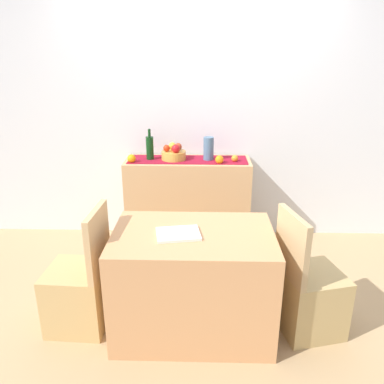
{
  "coord_description": "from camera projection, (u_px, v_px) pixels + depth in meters",
  "views": [
    {
      "loc": [
        0.04,
        -2.69,
        1.88
      ],
      "look_at": [
        -0.04,
        0.38,
        0.74
      ],
      "focal_mm": 36.21,
      "sensor_mm": 36.0,
      "label": 1
    }
  ],
  "objects": [
    {
      "name": "orange_loose_end",
      "position": [
        219.0,
        159.0,
        3.6
      ],
      "size": [
        0.08,
        0.08,
        0.08
      ],
      "primitive_type": "sphere",
      "color": "orange",
      "rests_on": "sideboard_console"
    },
    {
      "name": "ground_plane",
      "position": [
        196.0,
        294.0,
        3.18
      ],
      "size": [
        6.4,
        6.4,
        0.02
      ],
      "primitive_type": "cube",
      "color": "tan",
      "rests_on": "ground"
    },
    {
      "name": "chair_near_window",
      "position": [
        80.0,
        292.0,
        2.73
      ],
      "size": [
        0.42,
        0.42,
        0.9
      ],
      "color": "tan",
      "rests_on": "ground"
    },
    {
      "name": "sideboard_console",
      "position": [
        188.0,
        202.0,
        3.89
      ],
      "size": [
        1.21,
        0.42,
        0.87
      ],
      "primitive_type": "cube",
      "color": "tan",
      "rests_on": "ground"
    },
    {
      "name": "apple_right",
      "position": [
        176.0,
        149.0,
        3.64
      ],
      "size": [
        0.08,
        0.08,
        0.08
      ],
      "primitive_type": "sphere",
      "color": "red",
      "rests_on": "fruit_bowl"
    },
    {
      "name": "dining_table",
      "position": [
        193.0,
        281.0,
        2.68
      ],
      "size": [
        1.08,
        0.71,
        0.74
      ],
      "primitive_type": "cube",
      "color": "tan",
      "rests_on": "ground"
    },
    {
      "name": "chair_by_corner",
      "position": [
        308.0,
        296.0,
        2.69
      ],
      "size": [
        0.49,
        0.49,
        0.9
      ],
      "color": "tan",
      "rests_on": "ground"
    },
    {
      "name": "room_wall_rear",
      "position": [
        198.0,
        106.0,
        3.81
      ],
      "size": [
        6.4,
        0.06,
        2.7
      ],
      "primitive_type": "cube",
      "color": "silver",
      "rests_on": "ground"
    },
    {
      "name": "apple_front",
      "position": [
        178.0,
        147.0,
        3.73
      ],
      "size": [
        0.07,
        0.07,
        0.07
      ],
      "primitive_type": "sphere",
      "color": "#A83A1F",
      "rests_on": "fruit_bowl"
    },
    {
      "name": "apple_rear",
      "position": [
        167.0,
        148.0,
        3.69
      ],
      "size": [
        0.07,
        0.07,
        0.07
      ],
      "primitive_type": "sphere",
      "color": "red",
      "rests_on": "fruit_bowl"
    },
    {
      "name": "table_runner",
      "position": [
        188.0,
        160.0,
        3.73
      ],
      "size": [
        1.14,
        0.32,
        0.01
      ],
      "primitive_type": "cube",
      "color": "maroon",
      "rests_on": "sideboard_console"
    },
    {
      "name": "ceramic_vase",
      "position": [
        209.0,
        149.0,
        3.69
      ],
      "size": [
        0.1,
        0.1,
        0.22
      ],
      "primitive_type": "cylinder",
      "color": "slate",
      "rests_on": "sideboard_console"
    },
    {
      "name": "wine_bottle",
      "position": [
        150.0,
        148.0,
        3.7
      ],
      "size": [
        0.07,
        0.07,
        0.3
      ],
      "color": "#103814",
      "rests_on": "sideboard_console"
    },
    {
      "name": "apple_left",
      "position": [
        172.0,
        146.0,
        3.76
      ],
      "size": [
        0.07,
        0.07,
        0.07
      ],
      "primitive_type": "sphere",
      "color": "gold",
      "rests_on": "fruit_bowl"
    },
    {
      "name": "orange_loose_far",
      "position": [
        235.0,
        158.0,
        3.66
      ],
      "size": [
        0.06,
        0.06,
        0.06
      ],
      "primitive_type": "sphere",
      "color": "orange",
      "rests_on": "sideboard_console"
    },
    {
      "name": "open_book",
      "position": [
        178.0,
        234.0,
        2.52
      ],
      "size": [
        0.31,
        0.25,
        0.02
      ],
      "primitive_type": "cube",
      "rotation": [
        0.0,
        0.0,
        0.17
      ],
      "color": "white",
      "rests_on": "dining_table"
    },
    {
      "name": "fruit_bowl",
      "position": [
        174.0,
        155.0,
        3.72
      ],
      "size": [
        0.23,
        0.23,
        0.08
      ],
      "primitive_type": "cylinder",
      "color": "gold",
      "rests_on": "table_runner"
    },
    {
      "name": "orange_loose_near_bowl",
      "position": [
        132.0,
        159.0,
        3.63
      ],
      "size": [
        0.08,
        0.08,
        0.08
      ],
      "primitive_type": "sphere",
      "color": "orange",
      "rests_on": "sideboard_console"
    }
  ]
}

